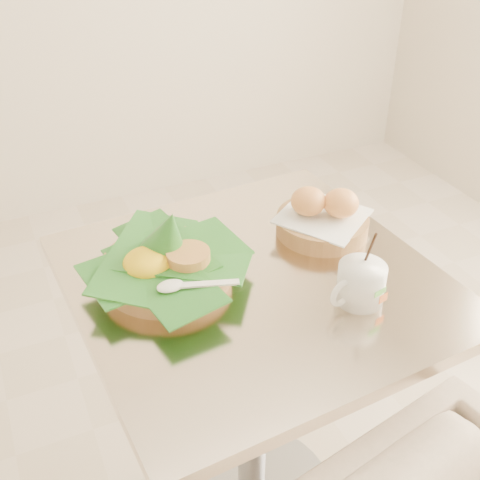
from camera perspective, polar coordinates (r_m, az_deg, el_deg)
name	(u,v)px	position (r m, az deg, el deg)	size (l,w,h in m)	color
cafe_table	(254,357)	(1.35, 1.29, -11.02)	(0.74, 0.74, 0.75)	gray
rice_basket	(166,260)	(1.19, -7.02, -1.94)	(0.32, 0.32, 0.16)	#AD774A
bread_basket	(323,218)	(1.34, 7.86, 2.12)	(0.24, 0.24, 0.11)	#AD774A
coffee_mug	(360,283)	(1.15, 11.32, -4.02)	(0.12, 0.09, 0.16)	white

